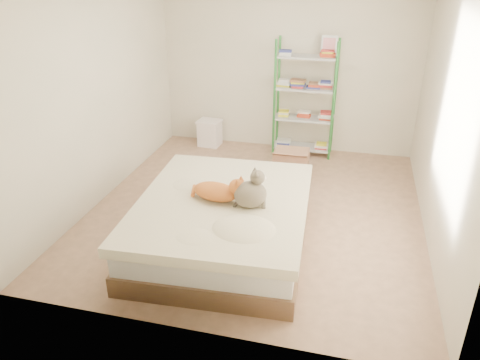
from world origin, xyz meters
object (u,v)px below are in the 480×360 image
(grey_cat, at_px, (250,189))
(shelf_unit, at_px, (305,100))
(orange_cat, at_px, (215,190))
(bed, at_px, (223,223))
(cardboard_box, at_px, (291,162))
(white_bin, at_px, (210,133))

(grey_cat, distance_m, shelf_unit, 2.81)
(orange_cat, relative_size, grey_cat, 1.43)
(orange_cat, distance_m, grey_cat, 0.38)
(bed, relative_size, orange_cat, 3.92)
(cardboard_box, xyz_separation_m, white_bin, (-1.40, 0.73, 0.04))
(bed, xyz_separation_m, white_bin, (-1.00, 2.69, -0.06))
(grey_cat, height_order, shelf_unit, shelf_unit)
(cardboard_box, bearing_deg, orange_cat, -104.21)
(orange_cat, xyz_separation_m, shelf_unit, (0.54, 2.74, 0.19))
(cardboard_box, bearing_deg, shelf_unit, 84.81)
(shelf_unit, relative_size, white_bin, 4.26)
(orange_cat, bearing_deg, bed, 22.99)
(grey_cat, bearing_deg, orange_cat, 59.33)
(bed, distance_m, orange_cat, 0.38)
(shelf_unit, xyz_separation_m, cardboard_box, (-0.06, -0.76, -0.67))
(grey_cat, bearing_deg, cardboard_box, -24.56)
(shelf_unit, height_order, white_bin, shelf_unit)
(bed, relative_size, white_bin, 5.32)
(orange_cat, distance_m, cardboard_box, 2.09)
(bed, bearing_deg, grey_cat, -17.50)
(orange_cat, relative_size, white_bin, 1.36)
(orange_cat, height_order, shelf_unit, shelf_unit)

